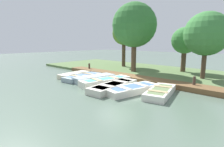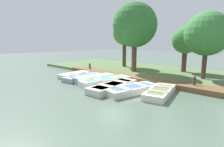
{
  "view_description": "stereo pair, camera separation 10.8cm",
  "coord_description": "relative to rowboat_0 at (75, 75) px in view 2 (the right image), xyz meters",
  "views": [
    {
      "loc": [
        8.85,
        7.68,
        2.71
      ],
      "look_at": [
        0.35,
        -0.12,
        0.65
      ],
      "focal_mm": 28.0,
      "sensor_mm": 36.0,
      "label": 1
    },
    {
      "loc": [
        8.78,
        7.76,
        2.71
      ],
      "look_at": [
        0.35,
        -0.12,
        0.65
      ],
      "focal_mm": 28.0,
      "sensor_mm": 36.0,
      "label": 2
    }
  ],
  "objects": [
    {
      "name": "ground_plane",
      "position": [
        -0.83,
        3.75,
        -0.18
      ],
      "size": [
        80.0,
        80.0,
        0.0
      ],
      "primitive_type": "plane",
      "color": "#566B5B"
    },
    {
      "name": "shore_bank",
      "position": [
        -5.83,
        3.75,
        -0.07
      ],
      "size": [
        8.0,
        24.0,
        0.21
      ],
      "color": "#567042",
      "rests_on": "ground_plane"
    },
    {
      "name": "dock_walkway",
      "position": [
        -2.28,
        3.75,
        -0.03
      ],
      "size": [
        1.21,
        13.14,
        0.3
      ],
      "color": "brown",
      "rests_on": "ground_plane"
    },
    {
      "name": "rowboat_0",
      "position": [
        0.0,
        0.0,
        0.0
      ],
      "size": [
        2.82,
        1.38,
        0.36
      ],
      "rotation": [
        0.0,
        0.0,
        0.16
      ],
      "color": "beige",
      "rests_on": "ground_plane"
    },
    {
      "name": "rowboat_1",
      "position": [
        0.11,
        1.2,
        -0.01
      ],
      "size": [
        3.27,
        1.5,
        0.35
      ],
      "rotation": [
        0.0,
        0.0,
        0.13
      ],
      "color": "#8C9EA8",
      "rests_on": "ground_plane"
    },
    {
      "name": "rowboat_2",
      "position": [
        0.03,
        2.39,
        0.04
      ],
      "size": [
        3.08,
        1.47,
        0.43
      ],
      "rotation": [
        0.0,
        0.0,
        -0.14
      ],
      "color": "#8C9EA8",
      "rests_on": "ground_plane"
    },
    {
      "name": "rowboat_3",
      "position": [
        0.16,
        3.62,
        0.04
      ],
      "size": [
        3.58,
        1.65,
        0.43
      ],
      "rotation": [
        0.0,
        0.0,
        -0.21
      ],
      "color": "silver",
      "rests_on": "ground_plane"
    },
    {
      "name": "rowboat_4",
      "position": [
        0.69,
        4.82,
        0.01
      ],
      "size": [
        3.62,
        1.38,
        0.38
      ],
      "rotation": [
        0.0,
        0.0,
        0.08
      ],
      "color": "beige",
      "rests_on": "ground_plane"
    },
    {
      "name": "rowboat_5",
      "position": [
        0.44,
        5.98,
        0.01
      ],
      "size": [
        3.38,
        1.85,
        0.37
      ],
      "rotation": [
        0.0,
        0.0,
        -0.22
      ],
      "color": "silver",
      "rests_on": "ground_plane"
    },
    {
      "name": "rowboat_6",
      "position": [
        -0.13,
        7.35,
        -0.0
      ],
      "size": [
        3.0,
        1.65,
        0.36
      ],
      "rotation": [
        0.0,
        0.0,
        0.23
      ],
      "color": "silver",
      "rests_on": "ground_plane"
    },
    {
      "name": "mooring_post_near",
      "position": [
        -2.43,
        -1.05,
        0.23
      ],
      "size": [
        0.17,
        0.17,
        0.81
      ],
      "color": "#47382D",
      "rests_on": "ground_plane"
    },
    {
      "name": "mooring_post_far",
      "position": [
        -2.43,
        8.27,
        0.23
      ],
      "size": [
        0.17,
        0.17,
        0.81
      ],
      "color": "#47382D",
      "rests_on": "ground_plane"
    },
    {
      "name": "park_tree_far_left",
      "position": [
        -6.33,
        -0.08,
        3.4
      ],
      "size": [
        2.38,
        2.38,
        4.83
      ],
      "color": "#4C3828",
      "rests_on": "ground_plane"
    },
    {
      "name": "park_tree_left",
      "position": [
        -4.37,
        2.6,
        3.93
      ],
      "size": [
        3.71,
        3.71,
        5.99
      ],
      "color": "#4C3828",
      "rests_on": "ground_plane"
    },
    {
      "name": "park_tree_center",
      "position": [
        -7.2,
        5.82,
        2.65
      ],
      "size": [
        2.22,
        2.22,
        3.99
      ],
      "color": "#4C3828",
      "rests_on": "ground_plane"
    },
    {
      "name": "park_tree_right",
      "position": [
        -5.16,
        7.97,
        3.08
      ],
      "size": [
        2.95,
        2.95,
        4.75
      ],
      "color": "#4C3828",
      "rests_on": "ground_plane"
    }
  ]
}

